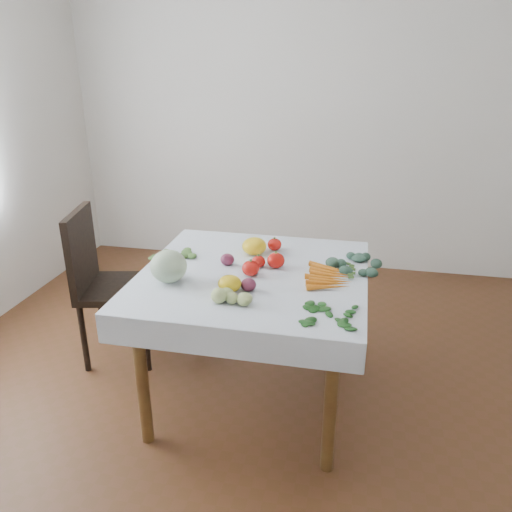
{
  "coord_description": "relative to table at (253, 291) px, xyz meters",
  "views": [
    {
      "loc": [
        0.49,
        -2.24,
        1.77
      ],
      "look_at": [
        0.0,
        0.06,
        0.82
      ],
      "focal_mm": 35.0,
      "sensor_mm": 36.0,
      "label": 1
    }
  ],
  "objects": [
    {
      "name": "ground",
      "position": [
        0.0,
        0.0,
        -0.65
      ],
      "size": [
        4.0,
        4.0,
        0.0
      ],
      "primitive_type": "plane",
      "color": "#56301B"
    },
    {
      "name": "heirloom_back",
      "position": [
        -0.05,
        0.24,
        0.15
      ],
      "size": [
        0.14,
        0.14,
        0.09
      ],
      "primitive_type": "ellipsoid",
      "rotation": [
        0.0,
        0.0,
        -0.01
      ],
      "color": "yellow",
      "rests_on": "tablecloth"
    },
    {
      "name": "tomato_d",
      "position": [
        0.01,
        0.07,
        0.13
      ],
      "size": [
        0.09,
        0.09,
        0.06
      ],
      "primitive_type": "ellipsoid",
      "rotation": [
        0.0,
        0.0,
        0.35
      ],
      "color": "red",
      "rests_on": "tablecloth"
    },
    {
      "name": "heirloom_front",
      "position": [
        -0.06,
        -0.23,
        0.14
      ],
      "size": [
        0.14,
        0.14,
        0.08
      ],
      "primitive_type": "ellipsoid",
      "rotation": [
        0.0,
        0.0,
        -0.37
      ],
      "color": "yellow",
      "rests_on": "tablecloth"
    },
    {
      "name": "tomatillo_cluster",
      "position": [
        -0.03,
        -0.37,
        0.13
      ],
      "size": [
        0.19,
        0.12,
        0.05
      ],
      "color": "#ACBC6C",
      "rests_on": "tablecloth"
    },
    {
      "name": "tomato_a",
      "position": [
        0.05,
        0.32,
        0.14
      ],
      "size": [
        0.1,
        0.1,
        0.07
      ],
      "primitive_type": "ellipsoid",
      "rotation": [
        0.0,
        0.0,
        0.38
      ],
      "color": "red",
      "rests_on": "tablecloth"
    },
    {
      "name": "carrot_bunch",
      "position": [
        0.37,
        -0.01,
        0.12
      ],
      "size": [
        0.21,
        0.32,
        0.03
      ],
      "color": "orange",
      "rests_on": "tablecloth"
    },
    {
      "name": "basil_bunch",
      "position": [
        0.43,
        -0.38,
        0.11
      ],
      "size": [
        0.23,
        0.2,
        0.01
      ],
      "color": "#194C18",
      "rests_on": "tablecloth"
    },
    {
      "name": "tomato_c",
      "position": [
        -0.0,
        -0.04,
        0.14
      ],
      "size": [
        0.1,
        0.1,
        0.08
      ],
      "primitive_type": "ellipsoid",
      "rotation": [
        0.0,
        0.0,
        -0.22
      ],
      "color": "red",
      "rests_on": "tablecloth"
    },
    {
      "name": "back_wall",
      "position": [
        0.0,
        2.0,
        0.7
      ],
      "size": [
        4.0,
        0.04,
        2.7
      ],
      "primitive_type": "cube",
      "color": "silver",
      "rests_on": "ground"
    },
    {
      "name": "chair",
      "position": [
        -0.98,
        0.23,
        -0.11
      ],
      "size": [
        0.51,
        0.51,
        0.95
      ],
      "color": "black",
      "rests_on": "ground"
    },
    {
      "name": "cabbage",
      "position": [
        -0.37,
        -0.19,
        0.18
      ],
      "size": [
        0.2,
        0.2,
        0.16
      ],
      "primitive_type": "ellipsoid",
      "rotation": [
        0.0,
        0.0,
        0.14
      ],
      "color": "#ACC1A2",
      "rests_on": "tablecloth"
    },
    {
      "name": "onion_b",
      "position": [
        0.02,
        -0.21,
        0.13
      ],
      "size": [
        0.09,
        0.09,
        0.06
      ],
      "primitive_type": "ellipsoid",
      "rotation": [
        0.0,
        0.0,
        -0.39
      ],
      "color": "#52172D",
      "rests_on": "tablecloth"
    },
    {
      "name": "dill_bunch",
      "position": [
        -0.46,
        0.13,
        0.11
      ],
      "size": [
        0.22,
        0.16,
        0.02
      ],
      "color": "#58883E",
      "rests_on": "tablecloth"
    },
    {
      "name": "tomato_b",
      "position": [
        0.1,
        0.08,
        0.14
      ],
      "size": [
        0.1,
        0.1,
        0.08
      ],
      "primitive_type": "ellipsoid",
      "rotation": [
        0.0,
        0.0,
        0.1
      ],
      "color": "red",
      "rests_on": "tablecloth"
    },
    {
      "name": "onion_a",
      "position": [
        -0.15,
        0.07,
        0.13
      ],
      "size": [
        0.09,
        0.09,
        0.06
      ],
      "primitive_type": "ellipsoid",
      "rotation": [
        0.0,
        0.0,
        -0.21
      ],
      "color": "#52172D",
      "rests_on": "tablecloth"
    },
    {
      "name": "table",
      "position": [
        0.0,
        0.0,
        0.0
      ],
      "size": [
        1.0,
        1.0,
        0.75
      ],
      "color": "brown",
      "rests_on": "ground"
    },
    {
      "name": "tablecloth",
      "position": [
        0.0,
        0.0,
        0.1
      ],
      "size": [
        1.12,
        1.12,
        0.01
      ],
      "primitive_type": "cube",
      "color": "white",
      "rests_on": "table"
    },
    {
      "name": "kale_bunch",
      "position": [
        0.48,
        0.18,
        0.12
      ],
      "size": [
        0.27,
        0.27,
        0.04
      ],
      "color": "#375B4B",
      "rests_on": "tablecloth"
    }
  ]
}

